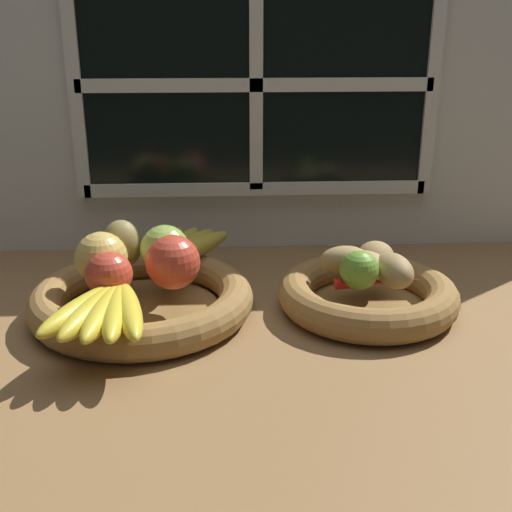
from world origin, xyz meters
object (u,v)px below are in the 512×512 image
at_px(fruit_bowl_right, 368,295).
at_px(potato_back, 376,256).
at_px(apple_golden_left, 101,258).
at_px(banana_bunch_back, 180,247).
at_px(lime_near, 359,270).
at_px(apple_red_front, 109,275).
at_px(banana_bunch_front, 105,309).
at_px(potato_small, 394,271).
at_px(fruit_bowl_left, 142,300).
at_px(potato_oblong, 345,260).
at_px(potato_large, 370,266).
at_px(pear_brown, 122,244).
at_px(apple_green_back, 165,249).
at_px(chili_pepper, 379,282).
at_px(apple_red_right, 173,262).

distance_m(fruit_bowl_right, potato_back, 0.07).
bearing_deg(apple_golden_left, banana_bunch_back, 45.75).
bearing_deg(potato_back, lime_near, -118.98).
xyz_separation_m(apple_red_front, banana_bunch_front, (0.01, -0.08, -0.02)).
height_order(apple_golden_left, potato_small, apple_golden_left).
xyz_separation_m(banana_bunch_front, banana_bunch_back, (0.08, 0.24, -0.00)).
bearing_deg(fruit_bowl_left, potato_small, -4.47).
bearing_deg(potato_oblong, apple_red_front, -168.22).
bearing_deg(fruit_bowl_right, apple_red_front, -172.95).
xyz_separation_m(banana_bunch_back, potato_large, (0.29, -0.12, 0.01)).
bearing_deg(potato_back, apple_red_front, -167.68).
bearing_deg(lime_near, potato_back, 61.02).
distance_m(fruit_bowl_right, pear_brown, 0.39).
bearing_deg(apple_green_back, chili_pepper, -13.45).
bearing_deg(banana_bunch_front, apple_red_front, 94.95).
xyz_separation_m(fruit_bowl_right, potato_large, (0.00, 0.00, 0.05)).
bearing_deg(fruit_bowl_left, banana_bunch_front, -103.89).
distance_m(apple_green_back, chili_pepper, 0.33).
bearing_deg(fruit_bowl_right, potato_back, 65.56).
distance_m(potato_small, potato_oblong, 0.08).
distance_m(apple_red_front, banana_bunch_back, 0.19).
height_order(fruit_bowl_right, potato_large, potato_large).
distance_m(banana_bunch_back, potato_back, 0.32).
bearing_deg(fruit_bowl_left, lime_near, -6.29).
bearing_deg(banana_bunch_back, apple_golden_left, -134.25).
relative_size(potato_back, potato_large, 0.75).
height_order(apple_green_back, potato_oblong, apple_green_back).
xyz_separation_m(fruit_bowl_right, potato_oblong, (-0.03, 0.03, 0.05)).
height_order(fruit_bowl_left, potato_oblong, potato_oblong).
distance_m(apple_red_right, potato_oblong, 0.26).
xyz_separation_m(apple_red_front, potato_oblong, (0.35, 0.07, -0.01)).
distance_m(pear_brown, banana_bunch_front, 0.19).
relative_size(fruit_bowl_right, lime_near, 4.81).
distance_m(fruit_bowl_left, banana_bunch_back, 0.14).
height_order(fruit_bowl_right, apple_red_right, apple_red_right).
height_order(fruit_bowl_right, potato_back, potato_back).
xyz_separation_m(apple_red_front, pear_brown, (0.00, 0.12, 0.01)).
relative_size(apple_red_front, potato_oblong, 0.87).
xyz_separation_m(apple_red_front, potato_large, (0.38, 0.05, -0.01)).
height_order(apple_red_right, chili_pepper, apple_red_right).
xyz_separation_m(potato_large, chili_pepper, (0.01, -0.03, -0.01)).
relative_size(fruit_bowl_right, potato_back, 4.42).
relative_size(fruit_bowl_right, apple_golden_left, 3.55).
distance_m(fruit_bowl_right, chili_pepper, 0.05).
relative_size(fruit_bowl_right, potato_small, 3.34).
bearing_deg(apple_green_back, banana_bunch_front, -110.91).
bearing_deg(fruit_bowl_right, chili_pepper, -77.33).
xyz_separation_m(fruit_bowl_right, apple_golden_left, (-0.40, 0.01, 0.07)).
xyz_separation_m(apple_red_front, banana_bunch_back, (0.09, 0.16, -0.02)).
xyz_separation_m(pear_brown, chili_pepper, (0.38, -0.10, -0.03)).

